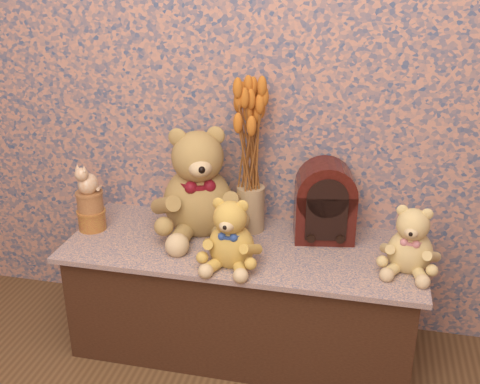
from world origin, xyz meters
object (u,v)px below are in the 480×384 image
object	(u,v)px
teddy_small	(412,236)
ceramic_vase	(251,208)
teddy_large	(198,176)
biscuit_tin_lower	(92,220)
cathedral_radio	(325,201)
cat_figurine	(87,177)
teddy_medium	(231,229)

from	to	relation	value
teddy_small	ceramic_vase	xyz separation A→B (m)	(-0.61, 0.18, -0.04)
teddy_large	biscuit_tin_lower	distance (m)	0.47
cathedral_radio	biscuit_tin_lower	world-z (taller)	cathedral_radio
teddy_large	biscuit_tin_lower	size ratio (longest dim) A/B	4.22
cat_figurine	cathedral_radio	bearing A→B (deg)	21.27
teddy_large	biscuit_tin_lower	bearing A→B (deg)	168.28
teddy_large	cat_figurine	bearing A→B (deg)	168.28
cathedral_radio	biscuit_tin_lower	distance (m)	0.93
ceramic_vase	cat_figurine	xyz separation A→B (m)	(-0.63, -0.14, 0.13)
teddy_medium	biscuit_tin_lower	xyz separation A→B (m)	(-0.61, 0.15, -0.10)
cathedral_radio	teddy_medium	bearing A→B (deg)	-147.32
teddy_large	cathedral_radio	world-z (taller)	teddy_large
teddy_large	cathedral_radio	xyz separation A→B (m)	(0.50, 0.04, -0.07)
cathedral_radio	ceramic_vase	bearing A→B (deg)	168.88
teddy_large	ceramic_vase	bearing A→B (deg)	-10.44
teddy_medium	teddy_small	xyz separation A→B (m)	(0.62, 0.10, -0.01)
cathedral_radio	ceramic_vase	xyz separation A→B (m)	(-0.29, 0.01, -0.06)
cathedral_radio	ceramic_vase	world-z (taller)	cathedral_radio
ceramic_vase	cat_figurine	world-z (taller)	cat_figurine
cathedral_radio	cat_figurine	bearing A→B (deg)	178.21
teddy_large	ceramic_vase	size ratio (longest dim) A/B	2.51
teddy_small	cathedral_radio	world-z (taller)	cathedral_radio
cathedral_radio	ceramic_vase	distance (m)	0.30
teddy_large	teddy_small	distance (m)	0.83
teddy_medium	ceramic_vase	size ratio (longest dim) A/B	1.49
cat_figurine	ceramic_vase	bearing A→B (deg)	25.52
teddy_medium	ceramic_vase	distance (m)	0.29
teddy_medium	biscuit_tin_lower	distance (m)	0.64
teddy_large	ceramic_vase	distance (m)	0.25
teddy_medium	teddy_small	size ratio (longest dim) A/B	1.05
biscuit_tin_lower	cat_figurine	bearing A→B (deg)	0.00
teddy_large	teddy_medium	world-z (taller)	teddy_large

